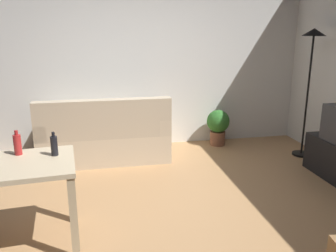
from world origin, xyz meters
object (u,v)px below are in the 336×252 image
object	(u,v)px
potted_plant	(218,125)
bottle_red	(18,144)
couch	(105,139)
bottle_dark	(54,145)
torchiere_lamp	(311,58)

from	to	relation	value
potted_plant	bottle_red	size ratio (longest dim) A/B	2.65
couch	bottle_red	xyz separation A→B (m)	(-0.75, -1.77, 0.55)
couch	bottle_dark	distance (m)	1.98
couch	torchiere_lamp	distance (m)	3.08
couch	bottle_red	bearing A→B (deg)	67.02
bottle_dark	couch	bearing A→B (deg)	76.56
potted_plant	bottle_dark	size ratio (longest dim) A/B	2.74
bottle_red	bottle_dark	bearing A→B (deg)	-14.89
couch	bottle_dark	world-z (taller)	bottle_dark
potted_plant	bottle_dark	world-z (taller)	bottle_dark
torchiere_lamp	bottle_dark	world-z (taller)	torchiere_lamp
torchiere_lamp	bottle_red	xyz separation A→B (m)	(-3.60, -1.38, -0.56)
couch	bottle_red	size ratio (longest dim) A/B	8.25
bottle_red	torchiere_lamp	bearing A→B (deg)	21.05
bottle_dark	bottle_red	bearing A→B (deg)	165.11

